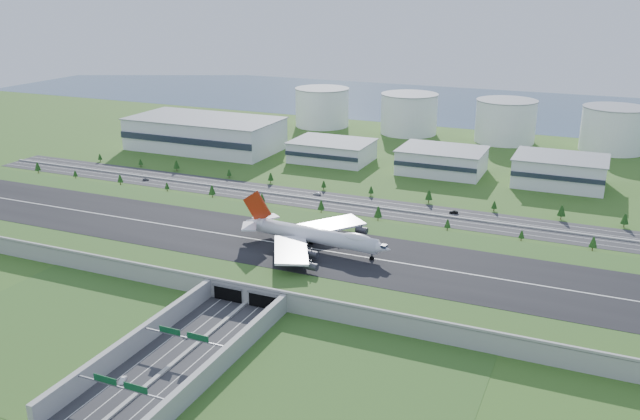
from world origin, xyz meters
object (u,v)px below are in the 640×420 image
at_px(car_1, 123,380).
at_px(car_7, 317,193).
at_px(car_0, 188,335).
at_px(car_4, 146,179).
at_px(car_2, 251,325).
at_px(fuel_tank_a, 322,107).
at_px(car_5, 454,212).
at_px(boeing_747, 315,235).

bearing_deg(car_1, car_7, 78.65).
bearing_deg(car_0, car_4, 147.56).
height_order(car_1, car_2, car_2).
distance_m(fuel_tank_a, car_7, 222.79).
distance_m(fuel_tank_a, car_2, 400.23).
bearing_deg(car_0, car_5, 88.35).
distance_m(car_1, car_2, 55.46).
xyz_separation_m(boeing_747, car_4, (-165.92, 87.43, -14.06)).
height_order(boeing_747, car_0, boeing_747).
relative_size(boeing_747, car_7, 14.72).
height_order(car_0, car_4, car_4).
bearing_deg(car_5, car_1, -21.72).
height_order(fuel_tank_a, boeing_747, fuel_tank_a).
distance_m(car_0, car_4, 228.07).
relative_size(car_0, car_2, 0.67).
relative_size(car_5, car_7, 0.96).
relative_size(car_0, car_1, 0.89).
bearing_deg(car_1, car_5, 56.09).
distance_m(fuel_tank_a, car_1, 443.12).
bearing_deg(boeing_747, car_7, 118.04).
relative_size(boeing_747, car_2, 13.18).
distance_m(car_2, car_7, 178.49).
height_order(car_4, car_7, car_7).
bearing_deg(boeing_747, car_1, -93.88).
bearing_deg(car_7, fuel_tank_a, -155.43).
height_order(car_2, car_5, car_5).
height_order(fuel_tank_a, car_4, fuel_tank_a).
distance_m(boeing_747, car_0, 86.86).
relative_size(car_2, car_7, 1.12).
bearing_deg(fuel_tank_a, car_5, -50.03).
xyz_separation_m(boeing_747, car_2, (2.74, -68.33, -13.98)).
xyz_separation_m(boeing_747, car_0, (-15.76, -84.24, -14.14)).
xyz_separation_m(car_2, car_7, (-47.12, 172.15, -0.05)).
xyz_separation_m(car_4, car_7, (121.53, 16.40, 0.02)).
distance_m(car_0, car_7, 190.23).
relative_size(car_1, car_5, 0.88).
bearing_deg(car_7, car_1, 8.72).
distance_m(fuel_tank_a, car_0, 409.77).
height_order(car_1, car_4, car_4).
bearing_deg(fuel_tank_a, car_1, -75.50).
bearing_deg(fuel_tank_a, car_7, -67.53).
bearing_deg(car_7, car_5, 90.63).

